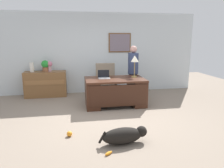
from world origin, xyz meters
TOP-DOWN VIEW (x-y plane):
  - ground_plane at (0.00, 0.00)m, footprint 12.00×12.00m
  - back_wall at (0.01, 2.60)m, footprint 7.00×0.16m
  - desk at (0.35, 0.91)m, footprint 1.64×1.00m
  - credenza at (-1.68, 2.25)m, footprint 1.30×0.50m
  - armchair at (0.23, 1.80)m, footprint 0.60×0.59m
  - person_standing at (1.04, 1.54)m, footprint 0.32×0.32m
  - dog_lying at (0.09, -1.34)m, footprint 0.91×0.38m
  - laptop at (0.05, 1.04)m, footprint 0.32×0.22m
  - desk_lamp at (0.94, 1.06)m, footprint 0.22×0.22m
  - vase_with_flowers at (-1.52, 2.25)m, footprint 0.17×0.17m
  - vase_empty at (-2.07, 2.25)m, footprint 0.13×0.13m
  - potted_plant at (-1.65, 2.25)m, footprint 0.24×0.24m
  - dog_toy_ball at (-0.89, -0.88)m, footprint 0.11×0.11m
  - dog_toy_bone at (-0.25, -1.68)m, footprint 0.16×0.13m

SIDE VIEW (x-z plane):
  - ground_plane at x=0.00m, z-range 0.00..0.00m
  - dog_toy_bone at x=-0.25m, z-range 0.00..0.05m
  - dog_toy_ball at x=-0.89m, z-range 0.00..0.11m
  - dog_lying at x=0.09m, z-range 0.00..0.30m
  - credenza at x=-1.68m, z-range 0.00..0.81m
  - desk at x=0.35m, z-range 0.03..0.79m
  - armchair at x=0.23m, z-range -0.05..1.02m
  - laptop at x=0.05m, z-range 0.71..0.93m
  - person_standing at x=1.04m, z-range 0.02..1.66m
  - vase_empty at x=-2.07m, z-range 0.81..1.12m
  - vase_with_flowers at x=-1.52m, z-range 0.85..1.17m
  - potted_plant at x=-1.65m, z-range 0.83..1.19m
  - desk_lamp at x=0.94m, z-range 0.94..1.57m
  - back_wall at x=0.01m, z-range 0.00..2.70m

